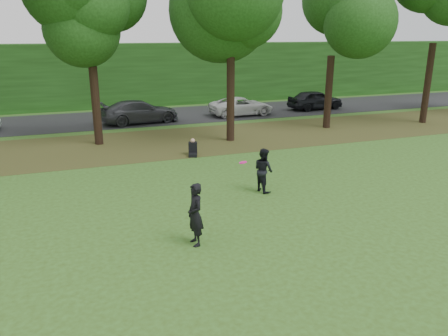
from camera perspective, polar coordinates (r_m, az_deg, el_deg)
name	(u,v)px	position (r m, az deg, el deg)	size (l,w,h in m)	color
ground	(252,249)	(12.37, 3.70, -10.48)	(120.00, 120.00, 0.00)	#344C17
leaf_litter	(157,143)	(24.13, -8.69, 3.22)	(60.00, 7.00, 0.01)	#4C361B
street	(135,118)	(31.85, -11.60, 6.45)	(70.00, 7.00, 0.02)	black
far_hedge	(121,75)	(37.42, -13.26, 11.74)	(70.00, 3.00, 5.00)	#1A3E11
player_left	(195,215)	(12.24, -3.78, -6.09)	(0.66, 0.43, 1.81)	black
player_right	(264,170)	(16.42, 5.18, -0.26)	(0.81, 0.63, 1.67)	black
parked_cars	(128,111)	(30.31, -12.44, 7.26)	(37.35, 3.73, 1.50)	black
frisbee	(243,162)	(14.81, 2.48, 0.74)	(0.30, 0.30, 0.09)	#FF1593
seated_person	(193,149)	(21.47, -4.09, 2.48)	(0.61, 0.82, 0.83)	black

